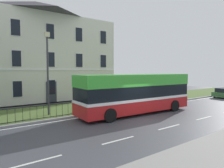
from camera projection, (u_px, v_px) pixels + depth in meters
ground_plane at (137, 118)px, 14.89m from camera, size 60.00×56.00×0.18m
georgian_townhouse at (36, 50)px, 25.00m from camera, size 16.77×10.25×11.79m
iron_verge_railing at (82, 107)px, 15.79m from camera, size 12.33×0.04×0.97m
single_decker_bus at (136, 93)px, 16.35m from camera, size 10.15×2.99×3.18m
street_lamp_post at (48, 68)px, 15.17m from camera, size 0.36×0.24×6.23m
litter_bin at (91, 103)px, 17.40m from camera, size 0.54×0.54×1.13m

